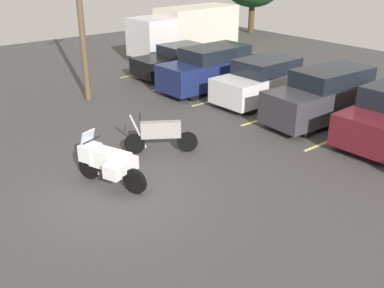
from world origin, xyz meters
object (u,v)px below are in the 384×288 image
at_px(car_black, 178,60).
at_px(box_truck, 186,30).
at_px(car_navy, 211,68).
at_px(car_charcoal, 325,96).
at_px(car_white, 263,81).
at_px(motorcycle_touring, 108,162).
at_px(motorcycle_second, 160,135).

bearing_deg(car_black, box_truck, 136.68).
relative_size(car_navy, car_charcoal, 0.98).
xyz_separation_m(car_black, car_white, (5.63, 0.07, 0.14)).
distance_m(car_white, car_charcoal, 2.98).
height_order(motorcycle_touring, car_black, car_black).
relative_size(motorcycle_touring, car_navy, 0.45).
height_order(car_navy, box_truck, box_truck).
xyz_separation_m(motorcycle_second, car_white, (-1.55, 6.25, 0.28)).
distance_m(motorcycle_second, car_navy, 7.20).
height_order(car_white, car_charcoal, car_charcoal).
xyz_separation_m(motorcycle_second, car_navy, (-4.26, 5.79, 0.36)).
bearing_deg(box_truck, car_charcoal, -13.87).
relative_size(motorcycle_touring, car_white, 0.50).
height_order(car_black, car_charcoal, car_charcoal).
bearing_deg(car_black, car_navy, -7.72).
height_order(motorcycle_touring, motorcycle_second, motorcycle_touring).
bearing_deg(motorcycle_touring, car_white, 105.64).
height_order(motorcycle_second, car_black, car_black).
bearing_deg(motorcycle_second, box_truck, 138.44).
relative_size(motorcycle_second, car_navy, 0.41).
bearing_deg(motorcycle_second, motorcycle_touring, -69.84).
xyz_separation_m(car_navy, car_white, (2.71, 0.47, -0.08)).
distance_m(motorcycle_second, box_truck, 13.98).
relative_size(car_navy, box_truck, 0.69).
relative_size(car_navy, car_white, 1.11).
relative_size(car_white, car_charcoal, 0.88).
xyz_separation_m(motorcycle_touring, box_truck, (-11.28, 11.54, 0.81)).
relative_size(car_charcoal, box_truck, 0.70).
relative_size(car_black, car_white, 1.06).
relative_size(car_white, box_truck, 0.62).
bearing_deg(motorcycle_touring, motorcycle_second, 110.16).
xyz_separation_m(motorcycle_second, car_black, (-7.18, 6.18, 0.14)).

